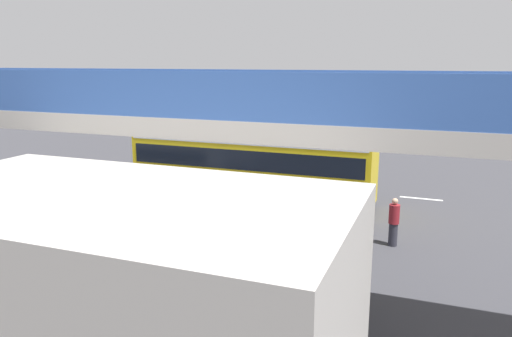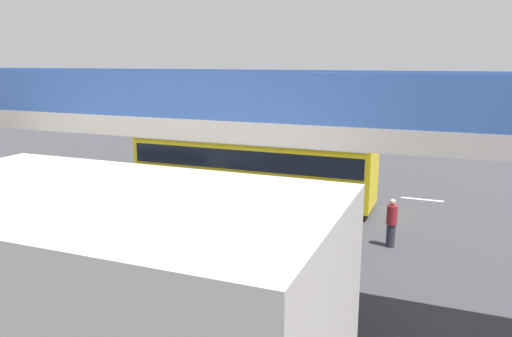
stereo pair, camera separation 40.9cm
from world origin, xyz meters
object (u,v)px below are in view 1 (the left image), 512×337
(city_bus, at_px, (251,162))
(bicycle_black, at_px, (12,193))
(pedestrian, at_px, (394,222))
(parked_van, at_px, (77,194))

(city_bus, height_order, bicycle_black, city_bus)
(pedestrian, bearing_deg, parked_van, 8.28)
(city_bus, height_order, pedestrian, city_bus)
(parked_van, distance_m, pedestrian, 12.71)
(city_bus, bearing_deg, bicycle_black, 20.47)
(city_bus, height_order, parked_van, city_bus)
(city_bus, xyz_separation_m, parked_van, (5.63, 5.46, -0.70))
(parked_van, xyz_separation_m, bicycle_black, (5.17, -1.43, -0.81))
(bicycle_black, distance_m, pedestrian, 17.75)
(parked_van, relative_size, pedestrian, 2.68)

